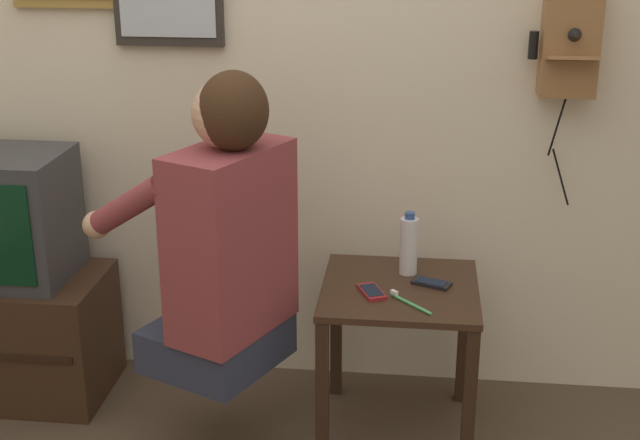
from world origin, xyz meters
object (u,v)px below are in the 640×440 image
(cell_phone_held, at_px, (372,292))
(toothbrush, at_px, (408,302))
(wall_phone_antique, at_px, (570,37))
(water_bottle, at_px, (409,245))
(person, at_px, (224,237))
(television, at_px, (3,216))
(cell_phone_spare, at_px, (431,283))

(cell_phone_held, relative_size, toothbrush, 0.99)
(wall_phone_antique, height_order, water_bottle, wall_phone_antique)
(person, relative_size, water_bottle, 4.42)
(television, bearing_deg, cell_phone_spare, -3.90)
(toothbrush, bearing_deg, cell_phone_held, 106.48)
(television, xyz_separation_m, water_bottle, (1.42, -0.01, -0.04))
(water_bottle, distance_m, toothbrush, 0.26)
(water_bottle, relative_size, toothbrush, 1.57)
(wall_phone_antique, relative_size, water_bottle, 3.66)
(television, bearing_deg, wall_phone_antique, 5.88)
(person, xyz_separation_m, television, (-0.86, 0.31, -0.08))
(person, height_order, toothbrush, person)
(water_bottle, bearing_deg, person, -152.41)
(television, distance_m, wall_phone_antique, 2.03)
(television, xyz_separation_m, cell_phone_spare, (1.50, -0.10, -0.14))
(television, distance_m, cell_phone_spare, 1.51)
(water_bottle, bearing_deg, cell_phone_spare, -48.55)
(person, distance_m, cell_phone_spare, 0.71)
(wall_phone_antique, xyz_separation_m, cell_phone_held, (-0.61, -0.39, -0.76))
(wall_phone_antique, bearing_deg, person, -154.53)
(cell_phone_held, distance_m, cell_phone_spare, 0.21)
(wall_phone_antique, bearing_deg, cell_phone_spare, -144.28)
(cell_phone_held, height_order, toothbrush, toothbrush)
(cell_phone_held, height_order, water_bottle, water_bottle)
(water_bottle, xyz_separation_m, toothbrush, (0.01, -0.25, -0.09))
(wall_phone_antique, relative_size, cell_phone_held, 5.77)
(toothbrush, bearing_deg, water_bottle, 47.52)
(cell_phone_held, relative_size, cell_phone_spare, 1.00)
(person, bearing_deg, cell_phone_held, -50.76)
(television, relative_size, wall_phone_antique, 0.58)
(cell_phone_spare, height_order, water_bottle, water_bottle)
(television, bearing_deg, toothbrush, -10.27)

